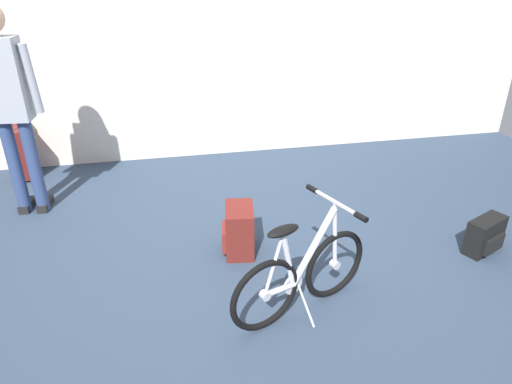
% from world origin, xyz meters
% --- Properties ---
extents(ground_plane, '(7.64, 7.64, 0.00)m').
position_xyz_m(ground_plane, '(0.00, 0.00, 0.00)').
color(ground_plane, '#2D3D51').
extents(back_wall, '(7.64, 0.10, 2.71)m').
position_xyz_m(back_wall, '(0.00, 2.31, 1.36)').
color(back_wall, silver).
rests_on(back_wall, ground_plane).
extents(folding_bike_foreground, '(1.00, 0.56, 0.76)m').
position_xyz_m(folding_bike_foreground, '(0.26, -0.55, 0.29)').
color(folding_bike_foreground, black).
rests_on(folding_bike_foreground, ground_plane).
extents(visitor_near_wall, '(0.53, 0.30, 1.79)m').
position_xyz_m(visitor_near_wall, '(-1.74, 1.24, 1.04)').
color(visitor_near_wall, navy).
rests_on(visitor_near_wall, ground_plane).
extents(rolling_suitcase, '(0.24, 0.39, 0.83)m').
position_xyz_m(rolling_suitcase, '(-1.98, 2.04, 0.28)').
color(rolling_suitcase, maroon).
rests_on(rolling_suitcase, ground_plane).
extents(backpack_on_floor, '(0.28, 0.36, 0.39)m').
position_xyz_m(backpack_on_floor, '(-0.01, 0.21, 0.19)').
color(backpack_on_floor, maroon).
rests_on(backpack_on_floor, ground_plane).
extents(handbag_on_floor, '(0.37, 0.28, 0.29)m').
position_xyz_m(handbag_on_floor, '(1.87, -0.17, 0.14)').
color(handbag_on_floor, black).
rests_on(handbag_on_floor, ground_plane).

